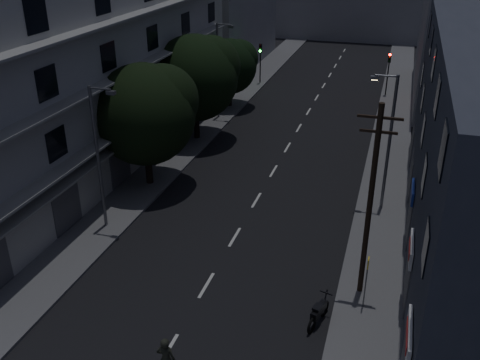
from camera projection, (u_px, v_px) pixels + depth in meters
The scene contains 18 objects.
ground at pixel (289, 145), 41.23m from camera, with size 160.00×160.00×0.00m, color black.
sidewalk_left at pixel (198, 134), 43.16m from camera, with size 3.00×90.00×0.15m, color #565659.
sidewalk_right at pixel (389, 155), 39.24m from camera, with size 3.00×90.00×0.15m, color #565659.
lane_markings at pixel (304, 119), 46.62m from camera, with size 0.15×60.50×0.01m.
building_left at pixel (93, 65), 35.29m from camera, with size 7.00×36.00×14.00m.
building_far_right at pixel (456, 29), 49.93m from camera, with size 6.00×20.00×13.00m, color slate.
building_far_end at pixel (355, 2), 77.85m from camera, with size 24.00×8.00×10.00m, color slate.
tree_near at pixel (146, 111), 32.89m from camera, with size 6.35×6.35×7.83m.
tree_mid at pixel (196, 75), 40.19m from camera, with size 6.52×6.52×8.03m.
tree_far at pixel (230, 64), 48.12m from camera, with size 4.94×4.94×6.11m.
traffic_signal_far_right at pixel (389, 65), 51.48m from camera, with size 0.28×0.37×4.10m.
traffic_signal_far_left at pixel (260, 55), 55.44m from camera, with size 0.28×0.37×4.10m.
street_lamp_left_near at pixel (99, 152), 28.14m from camera, with size 1.51×0.25×8.00m.
street_lamp_right at pixel (388, 137), 30.11m from camera, with size 1.51×0.25×8.00m.
street_lamp_left_far at pixel (219, 66), 44.89m from camera, with size 1.51×0.25×8.00m.
utility_pole at pixel (370, 200), 22.66m from camera, with size 1.80×0.24×9.00m.
bus_stop_sign at pixel (367, 274), 22.92m from camera, with size 0.06×0.35×2.52m.
motorcycle at pixel (319, 313), 22.70m from camera, with size 0.80×1.99×1.31m.
Camera 1 is at (7.50, -12.76, 15.48)m, focal length 40.00 mm.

